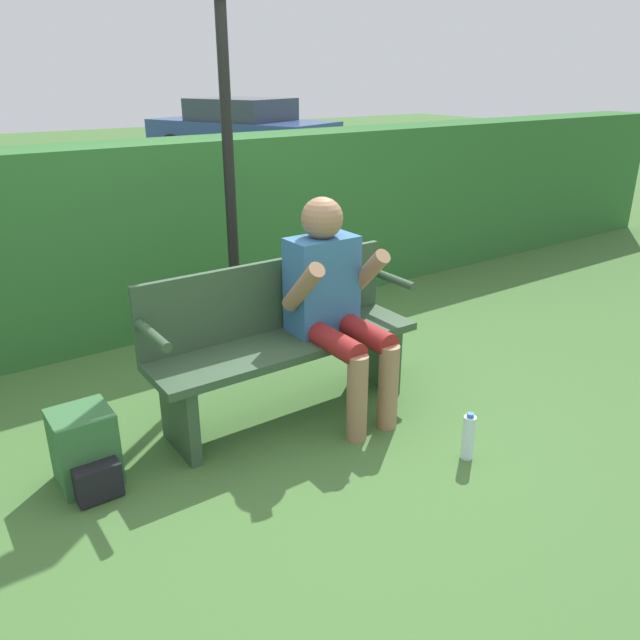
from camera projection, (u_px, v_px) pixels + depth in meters
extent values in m
plane|color=#426B33|center=(289.00, 413.00, 3.59)|extent=(40.00, 40.00, 0.00)
cube|color=#2D662D|center=(164.00, 236.00, 4.65)|extent=(12.00, 0.53, 1.37)
cube|color=#334C33|center=(287.00, 345.00, 3.43)|extent=(1.55, 0.42, 0.05)
cube|color=#334C33|center=(268.00, 296.00, 3.49)|extent=(1.55, 0.04, 0.41)
cube|color=#334C33|center=(179.00, 415.00, 3.16)|extent=(0.06, 0.38, 0.41)
cube|color=#334C33|center=(377.00, 354.00, 3.86)|extent=(0.06, 0.38, 0.41)
cylinder|color=#334C33|center=(152.00, 335.00, 2.94)|extent=(0.05, 0.38, 0.05)
cylinder|color=#334C33|center=(392.00, 279.00, 3.74)|extent=(0.05, 0.38, 0.05)
cube|color=#336699|center=(322.00, 284.00, 3.49)|extent=(0.39, 0.22, 0.54)
sphere|color=#997051|center=(322.00, 218.00, 3.35)|extent=(0.23, 0.23, 0.23)
cylinder|color=maroon|center=(331.00, 341.00, 3.34)|extent=(0.13, 0.47, 0.13)
cylinder|color=maroon|center=(362.00, 332.00, 3.46)|extent=(0.13, 0.47, 0.13)
cylinder|color=#997051|center=(357.00, 398.00, 3.25)|extent=(0.11, 0.11, 0.49)
cylinder|color=#997051|center=(388.00, 387.00, 3.37)|extent=(0.11, 0.11, 0.49)
cylinder|color=#997051|center=(303.00, 288.00, 3.26)|extent=(0.09, 0.33, 0.33)
cylinder|color=#997051|center=(367.00, 273.00, 3.48)|extent=(0.09, 0.33, 0.33)
cube|color=#336638|center=(85.00, 447.00, 2.93)|extent=(0.27, 0.26, 0.37)
cube|color=black|center=(98.00, 482.00, 2.83)|extent=(0.20, 0.09, 0.17)
cylinder|color=silver|center=(468.00, 437.00, 3.13)|extent=(0.06, 0.06, 0.24)
cylinder|color=#2D66B2|center=(470.00, 415.00, 3.09)|extent=(0.04, 0.04, 0.02)
cylinder|color=black|center=(229.00, 163.00, 3.90)|extent=(0.07, 0.07, 2.59)
cube|color=#2D4784|center=(242.00, 137.00, 13.47)|extent=(3.16, 4.41, 0.69)
cube|color=#333D4C|center=(241.00, 109.00, 13.26)|extent=(2.17, 2.38, 0.45)
cylinder|color=black|center=(173.00, 148.00, 13.53)|extent=(0.39, 0.61, 0.58)
cylinder|color=black|center=(224.00, 141.00, 14.84)|extent=(0.39, 0.61, 0.58)
cylinder|color=black|center=(265.00, 156.00, 12.27)|extent=(0.39, 0.61, 0.58)
cylinder|color=black|center=(312.00, 148.00, 13.58)|extent=(0.39, 0.61, 0.58)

